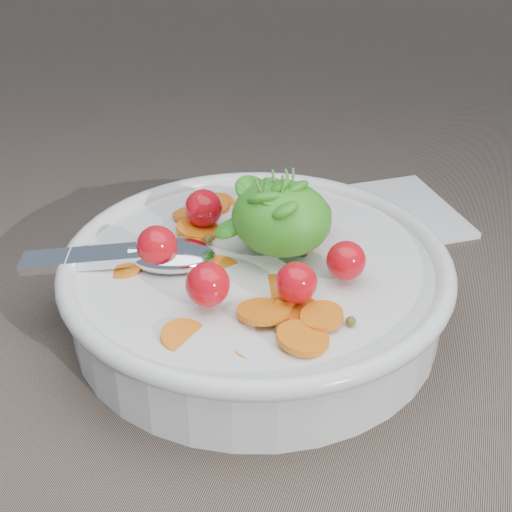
% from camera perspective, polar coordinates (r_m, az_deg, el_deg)
% --- Properties ---
extents(ground, '(6.00, 6.00, 0.00)m').
position_cam_1_polar(ground, '(0.54, 3.19, -4.56)').
color(ground, '#6E5C4E').
rests_on(ground, ground).
extents(bowl, '(0.30, 0.28, 0.12)m').
position_cam_1_polar(bowl, '(0.51, -0.02, -2.16)').
color(bowl, silver).
rests_on(bowl, ground).
extents(napkin, '(0.19, 0.18, 0.01)m').
position_cam_1_polar(napkin, '(0.67, 9.70, 3.26)').
color(napkin, white).
rests_on(napkin, ground).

